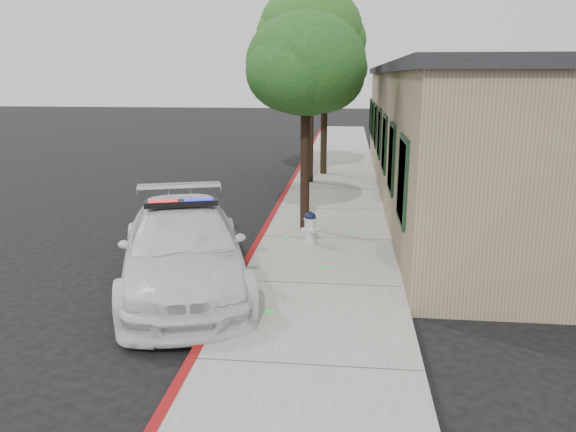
# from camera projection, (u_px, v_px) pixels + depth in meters

# --- Properties ---
(ground) EXTENTS (120.00, 120.00, 0.00)m
(ground) POSITION_uv_depth(u_px,v_px,m) (233.00, 287.00, 10.51)
(ground) COLOR black
(ground) RESTS_ON ground
(sidewalk) EXTENTS (3.20, 60.00, 0.15)m
(sidewalk) POSITION_uv_depth(u_px,v_px,m) (324.00, 241.00, 13.21)
(sidewalk) COLOR gray
(sidewalk) RESTS_ON ground
(red_curb) EXTENTS (0.14, 60.00, 0.16)m
(red_curb) POSITION_uv_depth(u_px,v_px,m) (261.00, 239.00, 13.37)
(red_curb) COLOR #A01117
(red_curb) RESTS_ON ground
(clapboard_building) EXTENTS (7.30, 20.89, 4.24)m
(clapboard_building) POSITION_uv_depth(u_px,v_px,m) (491.00, 132.00, 17.95)
(clapboard_building) COLOR #958661
(clapboard_building) RESTS_ON ground
(police_car) EXTENTS (3.81, 5.88, 1.71)m
(police_car) POSITION_uv_depth(u_px,v_px,m) (183.00, 247.00, 10.32)
(police_car) COLOR silver
(police_car) RESTS_ON ground
(fire_hydrant) EXTENTS (0.43, 0.38, 0.75)m
(fire_hydrant) POSITION_uv_depth(u_px,v_px,m) (310.00, 227.00, 12.68)
(fire_hydrant) COLOR silver
(fire_hydrant) RESTS_ON sidewalk
(street_tree_near) EXTENTS (2.86, 2.96, 5.24)m
(street_tree_near) POSITION_uv_depth(u_px,v_px,m) (306.00, 69.00, 13.08)
(street_tree_near) COLOR black
(street_tree_near) RESTS_ON sidewalk
(street_tree_mid) EXTENTS (3.80, 3.56, 6.80)m
(street_tree_mid) POSITION_uv_depth(u_px,v_px,m) (311.00, 35.00, 19.04)
(street_tree_mid) COLOR black
(street_tree_mid) RESTS_ON sidewalk
(street_tree_far) EXTENTS (3.09, 2.95, 5.58)m
(street_tree_far) POSITION_uv_depth(u_px,v_px,m) (326.00, 64.00, 20.85)
(street_tree_far) COLOR black
(street_tree_far) RESTS_ON sidewalk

